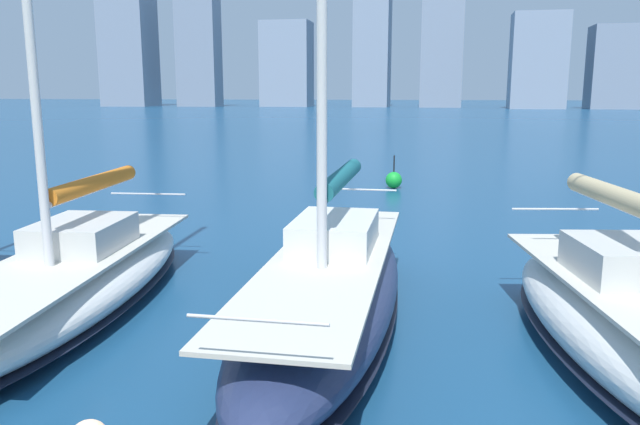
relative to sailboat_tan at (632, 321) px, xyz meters
name	(u,v)px	position (x,y,z in m)	size (l,w,h in m)	color
city_skyline	(454,33)	(0.31, -153.94, 17.44)	(177.70, 21.84, 46.96)	gray
sailboat_tan	(632,321)	(0.00, 0.00, 0.00)	(3.55, 7.96, 10.88)	white
sailboat_teal	(330,287)	(4.64, -0.71, 0.01)	(2.36, 9.53, 12.35)	navy
sailboat_orange	(72,277)	(9.53, -0.72, -0.08)	(3.39, 9.34, 13.07)	white
channel_buoy	(394,180)	(4.73, -16.98, -0.39)	(0.70, 0.70, 1.40)	green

